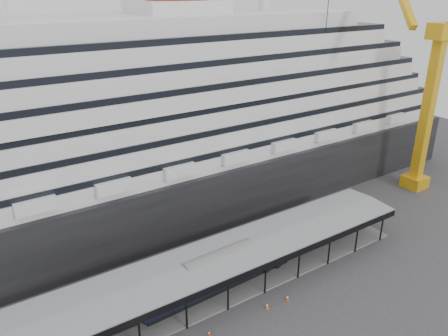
{
  "coord_description": "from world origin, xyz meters",
  "views": [
    {
      "loc": [
        -27.15,
        -34.61,
        36.78
      ],
      "look_at": [
        1.24,
        8.0,
        15.54
      ],
      "focal_mm": 35.0,
      "sensor_mm": 36.0,
      "label": 1
    }
  ],
  "objects": [
    {
      "name": "crane_yellow",
      "position": [
        47.06,
        10.54,
        19.96
      ],
      "size": [
        23.83,
        18.78,
        47.6
      ],
      "color": "gold",
      "rests_on": "ground"
    },
    {
      "name": "ground",
      "position": [
        0.0,
        0.0,
        0.0
      ],
      "size": [
        200.0,
        200.0,
        0.0
      ],
      "primitive_type": "plane",
      "color": "#38383B",
      "rests_on": "ground"
    },
    {
      "name": "traffic_cone_mid",
      "position": [
        4.34,
        -1.84,
        0.39
      ],
      "size": [
        0.42,
        0.42,
        0.78
      ],
      "rotation": [
        0.0,
        0.0,
        0.05
      ],
      "color": "#ED370D",
      "rests_on": "ground"
    },
    {
      "name": "platform_canopy",
      "position": [
        0.0,
        5.0,
        2.36
      ],
      "size": [
        56.0,
        9.18,
        5.3
      ],
      "color": "slate",
      "rests_on": "ground"
    },
    {
      "name": "traffic_cone_right",
      "position": [
        1.22,
        -1.64,
        0.41
      ],
      "size": [
        0.49,
        0.49,
        0.82
      ],
      "rotation": [
        0.0,
        0.0,
        0.16
      ],
      "color": "#DF5B0C",
      "rests_on": "ground"
    },
    {
      "name": "pullman_carriage",
      "position": [
        -1.48,
        5.0,
        2.74
      ],
      "size": [
        23.16,
        3.77,
        22.65
      ],
      "rotation": [
        0.0,
        0.0,
        0.03
      ],
      "color": "black",
      "rests_on": "ground"
    },
    {
      "name": "cruise_ship",
      "position": [
        0.05,
        32.0,
        18.35
      ],
      "size": [
        130.0,
        30.0,
        43.9
      ],
      "color": "black",
      "rests_on": "ground"
    },
    {
      "name": "traffic_cone_left",
      "position": [
        -7.15,
        -1.51,
        0.33
      ],
      "size": [
        0.43,
        0.43,
        0.65
      ],
      "rotation": [
        0.0,
        0.0,
        0.34
      ],
      "color": "red",
      "rests_on": "ground"
    }
  ]
}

